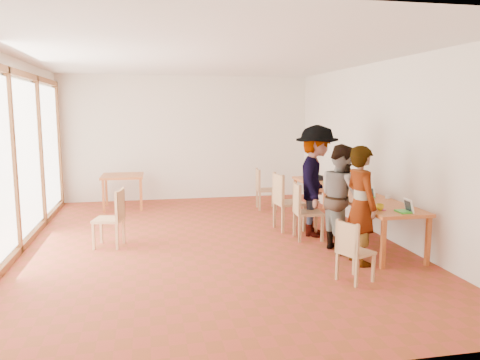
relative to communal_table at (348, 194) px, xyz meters
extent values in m
plane|color=#A03A26|center=(-2.50, -0.18, -0.70)|extent=(8.00, 8.00, 0.00)
cube|color=silver|center=(-2.50, 3.82, 0.80)|extent=(6.00, 0.10, 3.00)
cube|color=silver|center=(-2.50, -4.18, 0.80)|extent=(6.00, 0.10, 3.00)
cube|color=silver|center=(0.50, -0.18, 0.80)|extent=(0.10, 8.00, 3.00)
cube|color=white|center=(-5.46, -0.18, 0.80)|extent=(0.10, 8.00, 3.00)
cube|color=white|center=(-2.50, -0.18, 2.32)|extent=(6.00, 8.00, 0.04)
cube|color=#C8642C|center=(0.00, 0.00, 0.02)|extent=(0.80, 4.00, 0.05)
cube|color=#C8642C|center=(-0.34, -1.94, -0.35)|extent=(0.06, 0.06, 0.70)
cube|color=#C8642C|center=(-0.34, 1.94, -0.35)|extent=(0.06, 0.06, 0.70)
cube|color=#C8642C|center=(0.34, -1.94, -0.35)|extent=(0.06, 0.06, 0.70)
cube|color=#C8642C|center=(0.34, 1.94, -0.35)|extent=(0.06, 0.06, 0.70)
cube|color=#C8642C|center=(-4.03, 2.95, 0.02)|extent=(0.90, 0.90, 0.05)
cube|color=#C8642C|center=(-4.42, 2.56, -0.35)|extent=(0.05, 0.05, 0.70)
cube|color=#C8642C|center=(-4.42, 3.34, -0.35)|extent=(0.05, 0.05, 0.70)
cube|color=#C8642C|center=(-3.64, 2.56, -0.35)|extent=(0.05, 0.05, 0.70)
cube|color=#C8642C|center=(-3.64, 3.34, -0.35)|extent=(0.05, 0.05, 0.70)
cube|color=tan|center=(-0.91, -2.29, -0.32)|extent=(0.49, 0.49, 0.04)
cube|color=tan|center=(-1.06, -2.36, -0.11)|extent=(0.18, 0.35, 0.39)
cube|color=tan|center=(-0.84, -0.29, -0.25)|extent=(0.48, 0.48, 0.04)
cube|color=tan|center=(-1.04, -0.28, 0.01)|extent=(0.08, 0.45, 0.47)
cube|color=tan|center=(-0.96, 0.40, -0.21)|extent=(0.53, 0.53, 0.05)
cube|color=tan|center=(-1.17, 0.38, 0.07)|extent=(0.09, 0.49, 0.51)
cube|color=tan|center=(-0.91, 2.24, -0.28)|extent=(0.44, 0.44, 0.04)
cube|color=tan|center=(-1.10, 2.25, -0.04)|extent=(0.07, 0.42, 0.44)
cube|color=tan|center=(-4.12, -0.09, -0.26)|extent=(0.52, 0.52, 0.04)
cube|color=tan|center=(-3.93, -0.13, -0.01)|extent=(0.14, 0.43, 0.45)
imported|color=gray|center=(-0.55, -1.64, 0.14)|extent=(0.47, 0.66, 1.69)
imported|color=gray|center=(-0.54, -0.96, 0.13)|extent=(0.65, 0.82, 1.66)
imported|color=gray|center=(-0.63, -0.07, 0.26)|extent=(1.16, 1.43, 1.92)
cube|color=green|center=(0.03, -1.79, 0.06)|extent=(0.17, 0.23, 0.02)
cube|color=white|center=(0.11, -1.79, 0.14)|extent=(0.07, 0.21, 0.19)
cube|color=green|center=(0.04, -0.65, 0.06)|extent=(0.22, 0.26, 0.02)
cube|color=white|center=(0.12, -0.62, 0.14)|extent=(0.13, 0.21, 0.18)
cube|color=green|center=(0.01, 0.89, 0.06)|extent=(0.18, 0.26, 0.03)
cube|color=white|center=(0.10, 0.89, 0.15)|extent=(0.08, 0.23, 0.21)
imported|color=gold|center=(-0.22, -1.59, 0.09)|extent=(0.15, 0.15, 0.09)
cylinder|color=#138125|center=(-0.14, -0.04, 0.19)|extent=(0.07, 0.07, 0.28)
cylinder|color=silver|center=(0.32, 1.06, 0.09)|extent=(0.07, 0.07, 0.09)
cylinder|color=white|center=(0.34, -0.79, 0.08)|extent=(0.08, 0.08, 0.06)
cube|color=#E1458A|center=(-0.18, -1.59, 0.05)|extent=(0.05, 0.10, 0.01)
cube|color=black|center=(-0.04, 1.39, 0.09)|extent=(0.16, 0.26, 0.09)
camera|label=1|loc=(-3.48, -7.64, 1.47)|focal=35.00mm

